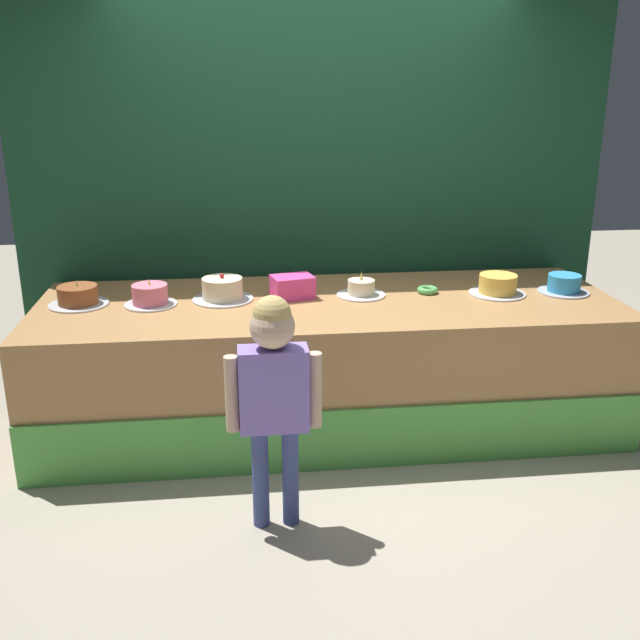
# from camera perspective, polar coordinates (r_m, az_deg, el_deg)

# --- Properties ---
(ground_plane) EXTENTS (12.00, 12.00, 0.00)m
(ground_plane) POSITION_cam_1_polar(r_m,az_deg,el_deg) (3.99, 1.73, -11.47)
(ground_plane) COLOR #ADA38E
(stage_platform) EXTENTS (3.34, 1.19, 0.76)m
(stage_platform) POSITION_cam_1_polar(r_m,az_deg,el_deg) (4.35, 0.66, -3.32)
(stage_platform) COLOR #B27F4C
(stage_platform) RESTS_ON ground_plane
(curtain_backdrop) EXTENTS (3.78, 0.08, 2.75)m
(curtain_backdrop) POSITION_cam_1_polar(r_m,az_deg,el_deg) (4.77, -0.37, 10.94)
(curtain_backdrop) COLOR #19472D
(curtain_backdrop) RESTS_ON ground_plane
(child_figure) EXTENTS (0.43, 0.20, 1.11)m
(child_figure) POSITION_cam_1_polar(r_m,az_deg,el_deg) (3.22, -3.65, -4.84)
(child_figure) COLOR #3F4C8C
(child_figure) RESTS_ON ground_plane
(pink_box) EXTENTS (0.27, 0.22, 0.13)m
(pink_box) POSITION_cam_1_polar(r_m,az_deg,el_deg) (4.26, -2.16, 2.60)
(pink_box) COLOR #F0449C
(pink_box) RESTS_ON stage_platform
(donut) EXTENTS (0.13, 0.13, 0.04)m
(donut) POSITION_cam_1_polar(r_m,az_deg,el_deg) (4.42, 8.40, 2.33)
(donut) COLOR #59B259
(donut) RESTS_ON stage_platform
(cake_far_left) EXTENTS (0.33, 0.33, 0.15)m
(cake_far_left) POSITION_cam_1_polar(r_m,az_deg,el_deg) (4.34, -18.38, 1.76)
(cake_far_left) COLOR silver
(cake_far_left) RESTS_ON stage_platform
(cake_left) EXTENTS (0.30, 0.30, 0.15)m
(cake_left) POSITION_cam_1_polar(r_m,az_deg,el_deg) (4.23, -13.13, 1.85)
(cake_left) COLOR silver
(cake_left) RESTS_ON stage_platform
(cake_center_left) EXTENTS (0.35, 0.35, 0.16)m
(cake_center_left) POSITION_cam_1_polar(r_m,az_deg,el_deg) (4.25, -7.62, 2.34)
(cake_center_left) COLOR silver
(cake_center_left) RESTS_ON stage_platform
(cake_center_right) EXTENTS (0.29, 0.29, 0.15)m
(cake_center_right) POSITION_cam_1_polar(r_m,az_deg,el_deg) (4.31, 3.23, 2.42)
(cake_center_right) COLOR white
(cake_center_right) RESTS_ON stage_platform
(cake_right) EXTENTS (0.33, 0.33, 0.12)m
(cake_right) POSITION_cam_1_polar(r_m,az_deg,el_deg) (4.46, 13.72, 2.64)
(cake_right) COLOR silver
(cake_right) RESTS_ON stage_platform
(cake_far_right) EXTENTS (0.30, 0.30, 0.11)m
(cake_far_right) POSITION_cam_1_polar(r_m,az_deg,el_deg) (4.61, 18.52, 2.63)
(cake_far_right) COLOR silver
(cake_far_right) RESTS_ON stage_platform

